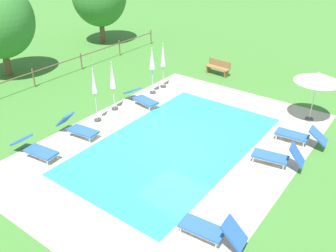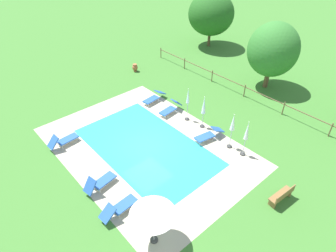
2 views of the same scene
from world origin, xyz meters
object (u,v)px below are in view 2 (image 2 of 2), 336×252
Objects in this scene: sun_lounger_north_far at (170,108)px; patio_umbrella_closed_row_west at (233,125)px; patio_umbrella_open_foreground at (153,211)px; wooden_bench_lawn_side at (282,195)px; patio_umbrella_closed_row_mid_west at (204,107)px; sun_lounger_south_near_corner at (154,98)px; terracotta_urn_near_fence at (135,67)px; tree_centre at (211,14)px; sun_lounger_north_mid at (120,207)px; patio_umbrella_closed_row_centre at (188,100)px; patio_umbrella_closed_row_mid_east at (247,133)px; sun_lounger_north_near_steps at (209,135)px; sun_lounger_north_end at (100,182)px; tree_west_mid at (273,50)px; sun_lounger_south_mid at (64,140)px.

patio_umbrella_closed_row_west is at bearing 2.30° from sun_lounger_north_far.
patio_umbrella_open_foreground is 1.51× the size of wooden_bench_lawn_side.
sun_lounger_south_near_corner is at bearing -175.13° from patio_umbrella_closed_row_mid_west.
patio_umbrella_open_foreground is 17.46m from terracotta_urn_near_fence.
tree_centre is at bearing 130.53° from patio_umbrella_closed_row_mid_west.
patio_umbrella_closed_row_west is 1.61× the size of wooden_bench_lawn_side.
patio_umbrella_closed_row_west reaches higher than sun_lounger_north_mid.
patio_umbrella_closed_row_west is 3.53× the size of terracotta_urn_near_fence.
patio_umbrella_closed_row_centre reaches higher than patio_umbrella_closed_row_mid_east.
sun_lounger_north_far is 9.83m from wooden_bench_lawn_side.
patio_umbrella_closed_row_centre reaches higher than sun_lounger_north_mid.
patio_umbrella_closed_row_mid_east is at bearing -7.99° from terracotta_urn_near_fence.
sun_lounger_south_near_corner is at bearing 177.09° from sun_lounger_north_near_steps.
sun_lounger_north_mid is 8.83m from patio_umbrella_closed_row_centre.
patio_umbrella_closed_row_mid_west is at bearing 91.22° from sun_lounger_north_end.
sun_lounger_north_end reaches higher than wooden_bench_lawn_side.
sun_lounger_north_end is at bearing -88.78° from patio_umbrella_closed_row_mid_west.
tree_centre is (-5.10, 11.91, 3.03)m from sun_lounger_south_near_corner.
sun_lounger_north_end reaches higher than sun_lounger_north_near_steps.
tree_centre reaches higher than tree_west_mid.
patio_umbrella_closed_row_centre is at bearing 68.10° from sun_lounger_south_mid.
patio_umbrella_closed_row_centre reaches higher than patio_umbrella_closed_row_mid_west.
sun_lounger_north_far is 0.80× the size of patio_umbrella_closed_row_west.
patio_umbrella_open_foreground is 0.97× the size of patio_umbrella_closed_row_mid_west.
patio_umbrella_open_foreground is 9.67m from patio_umbrella_closed_row_centre.
patio_umbrella_closed_row_west is (0.40, 7.90, 1.34)m from sun_lounger_north_mid.
sun_lounger_south_near_corner is (-5.93, 0.30, 0.01)m from sun_lounger_north_near_steps.
patio_umbrella_closed_row_mid_east is 0.44× the size of tree_centre.
patio_umbrella_closed_row_mid_west is (-0.17, 8.06, 1.19)m from sun_lounger_north_end.
wooden_bench_lawn_side reaches higher than terracotta_urn_near_fence.
patio_umbrella_open_foreground is 7.75m from patio_umbrella_closed_row_mid_east.
sun_lounger_north_far is at bearing -167.20° from patio_umbrella_closed_row_centre.
patio_umbrella_open_foreground is at bearing -76.10° from patio_umbrella_closed_row_west.
tree_centre reaches higher than sun_lounger_north_end.
patio_umbrella_closed_row_mid_east reaches higher than sun_lounger_north_near_steps.
terracotta_urn_near_fence is at bearing 171.17° from patio_umbrella_closed_row_west.
sun_lounger_south_mid is (0.31, -7.54, 0.03)m from sun_lounger_south_near_corner.
tree_west_mid is (2.31, 8.66, 2.85)m from sun_lounger_north_far.
wooden_bench_lawn_side is (11.46, 6.24, 0.08)m from sun_lounger_south_mid.
sun_lounger_north_end is 8.62m from patio_umbrella_closed_row_mid_east.
tree_west_mid reaches higher than patio_umbrella_closed_row_west.
patio_umbrella_closed_row_mid_east is (3.41, 7.82, 1.23)m from sun_lounger_north_end.
sun_lounger_south_near_corner is 5.67m from terracotta_urn_near_fence.
sun_lounger_south_mid is at bearing -102.93° from sun_lounger_north_far.
tree_centre reaches higher than patio_umbrella_open_foreground.
sun_lounger_south_near_corner is 0.88× the size of patio_umbrella_closed_row_mid_west.
patio_umbrella_closed_row_mid_west reaches higher than sun_lounger_north_far.
sun_lounger_south_near_corner is 12.01m from patio_umbrella_open_foreground.
patio_umbrella_open_foreground is (8.91, 0.03, 1.68)m from sun_lounger_south_mid.
patio_umbrella_closed_row_mid_west is 7.33m from wooden_bench_lawn_side.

